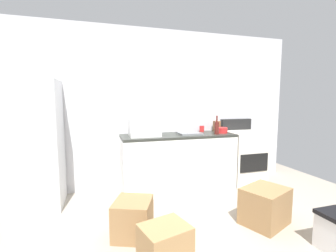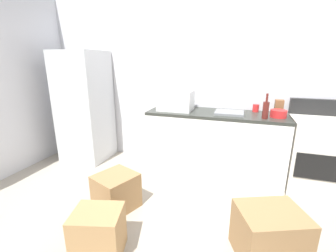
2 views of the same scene
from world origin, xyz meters
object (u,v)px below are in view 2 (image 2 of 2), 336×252
Objects in this scene: mixing_bowl at (278,114)px; cardboard_box_large at (269,234)px; coffee_mug at (256,108)px; cardboard_box_medium at (98,233)px; cardboard_box_small at (116,191)px; refrigerator at (85,107)px; microwave at (176,100)px; wine_bottle at (266,110)px; stove_oven at (314,154)px; knife_block at (279,107)px.

mixing_bowl is 1.48m from cardboard_box_large.
coffee_mug is 0.35m from mixing_bowl.
mixing_bowl is 0.48× the size of cardboard_box_medium.
cardboard_box_small is at bearing -136.49° from coffee_mug.
refrigerator is 3.40× the size of cardboard_box_large.
microwave reaches higher than cardboard_box_small.
wine_bottle reaches higher than cardboard_box_small.
cardboard_box_large is at bearing -7.09° from cardboard_box_small.
stove_oven is 0.84m from wine_bottle.
refrigerator is 9.52× the size of knife_block.
refrigerator is 4.32× the size of cardboard_box_medium.
microwave is at bearing 1.03° from refrigerator.
cardboard_box_medium is at bearing -131.10° from mixing_bowl.
cardboard_box_small is at bearing -151.88° from stove_oven.
cardboard_box_medium is (-1.30, -1.55, -0.81)m from wine_bottle.
coffee_mug is at bearing 12.15° from microwave.
knife_block reaches higher than cardboard_box_small.
stove_oven is 0.88m from coffee_mug.
refrigerator reaches higher than cardboard_box_medium.
mixing_bowl is (0.25, -0.24, -0.00)m from coffee_mug.
microwave is 4.60× the size of coffee_mug.
cardboard_box_large is at bearing -85.60° from coffee_mug.
cardboard_box_small is (-1.52, 0.19, -0.02)m from cardboard_box_large.
stove_oven is 2.18× the size of cardboard_box_large.
cardboard_box_small is at bearing -146.64° from mixing_bowl.
refrigerator is at bearing -175.32° from knife_block.
coffee_mug is (-0.09, 0.37, -0.06)m from wine_bottle.
microwave is (1.50, 0.03, 0.18)m from refrigerator.
wine_bottle is 0.60× the size of cardboard_box_large.
microwave reaches higher than cardboard_box_large.
cardboard_box_medium is at bearing -128.13° from knife_block.
wine_bottle is 0.74× the size of cardboard_box_small.
microwave is at bearing -179.08° from stove_oven.
cardboard_box_small is at bearing -42.83° from refrigerator.
mixing_bowl is at bearing 33.36° from cardboard_box_small.
wine_bottle is 0.38m from coffee_mug.
stove_oven is 5.79× the size of mixing_bowl.
cardboard_box_large is 1.39m from cardboard_box_medium.
knife_block is (0.28, -0.02, 0.04)m from coffee_mug.
cardboard_box_large is (2.67, -1.26, -0.64)m from refrigerator.
knife_block is at bearing 157.99° from stove_oven.
microwave is 1.08m from coffee_mug.
cardboard_box_medium is at bearing -51.14° from refrigerator.
knife_block is at bearing 61.57° from wine_bottle.
refrigerator is 3.73× the size of microwave.
cardboard_box_large is at bearing -96.10° from knife_block.
coffee_mug is 0.25× the size of cardboard_box_medium.
coffee_mug reaches higher than cardboard_box_large.
stove_oven is 2.77× the size of cardboard_box_medium.
refrigerator is at bearing 128.86° from cardboard_box_medium.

